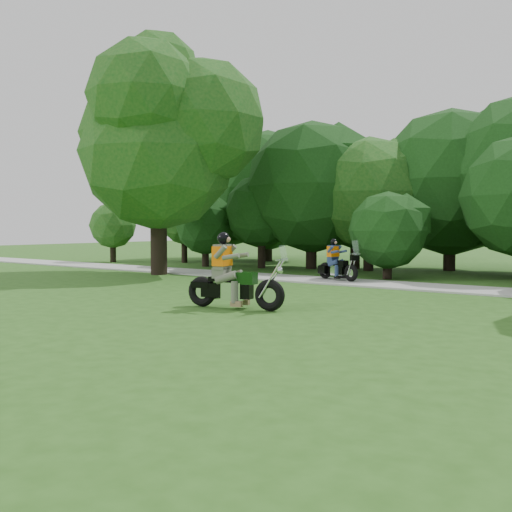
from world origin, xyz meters
The scene contains 6 objects.
ground centered at (0.00, 0.00, 0.00)m, with size 100.00×100.00×0.00m, color #295518.
walkway centered at (0.00, 8.00, 0.03)m, with size 60.00×2.20×0.06m, color #ABABA5.
tree_line centered at (-0.43, 14.64, 3.63)m, with size 40.19×11.46×7.51m.
big_tree_west centered at (-10.54, 6.85, 5.76)m, with size 8.64×6.56×9.96m.
chopper_motorcycle centered at (-1.94, 0.63, 0.69)m, with size 2.59×0.94×1.86m.
touring_motorcycle centered at (-3.16, 8.19, 0.60)m, with size 1.91×1.03×1.50m.
Camera 1 is at (6.73, -10.09, 2.00)m, focal length 40.00 mm.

